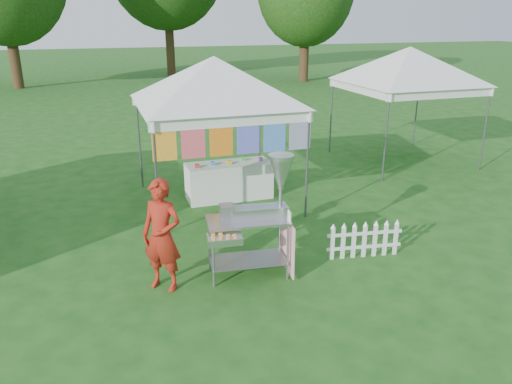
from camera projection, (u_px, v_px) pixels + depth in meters
name	position (u px, v px, depth m)	size (l,w,h in m)	color
ground	(274.00, 277.00, 7.54)	(120.00, 120.00, 0.00)	#194E16
canopy_main	(214.00, 57.00, 9.67)	(4.24, 4.24, 3.45)	#59595E
canopy_right	(411.00, 47.00, 12.65)	(4.24, 4.24, 3.45)	#59595E
donut_cart	(261.00, 207.00, 7.29)	(1.42, 0.88, 1.86)	gray
vendor	(162.00, 236.00, 6.99)	(0.60, 0.39, 1.65)	#A12113
picket_fence	(364.00, 241.00, 8.09)	(1.25, 0.21, 0.56)	white
display_table	(229.00, 181.00, 10.71)	(1.80, 0.70, 0.78)	white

